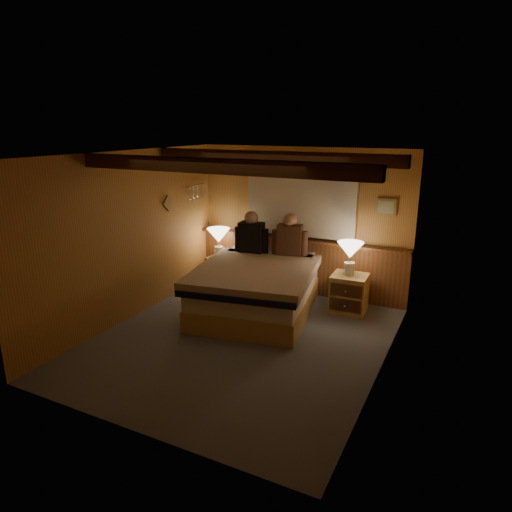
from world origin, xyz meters
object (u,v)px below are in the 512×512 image
Objects in this scene: bed at (257,288)px; lamp_left at (219,237)px; duffel_bag at (214,285)px; lamp_right at (350,252)px; nightstand_left at (222,271)px; nightstand_right at (349,293)px; person_left at (251,235)px; person_right at (290,238)px.

lamp_left reaches higher than bed.
bed is at bearing -4.52° from duffel_bag.
lamp_right is at bearing -4.35° from lamp_left.
nightstand_left is at bearing 175.10° from lamp_right.
bed reaches higher than nightstand_left.
lamp_left reaches higher than nightstand_right.
lamp_right reaches higher than nightstand_right.
nightstand_right is 1.11× the size of lamp_left.
lamp_left is at bearing 172.73° from nightstand_right.
lamp_left is at bearing 134.15° from bed.
nightstand_left is 0.98× the size of lamp_right.
bed reaches higher than duffel_bag.
person_left is 1.35× the size of duffel_bag.
duffel_bag is (0.10, -0.45, -0.10)m from nightstand_left.
person_right is at bearing 3.90° from person_left.
nightstand_right is at bearing 17.83° from bed.
nightstand_right is at bearing 23.69° from duffel_bag.
lamp_right is at bearing -7.63° from person_left.
bed is at bearing -32.81° from nightstand_left.
bed is 4.61× the size of lamp_left.
nightstand_left is at bearing 120.73° from duffel_bag.
lamp_right is 1.03m from person_right.
nightstand_right is 2.26m from duffel_bag.
lamp_left is 0.73× the size of person_left.
nightstand_right is 1.10× the size of duffel_bag.
bed is 1.02m from person_right.
nightstand_right is at bearing -4.39° from lamp_left.
person_left is at bearing -10.64° from nightstand_left.
person_right is (0.62, 0.12, -0.00)m from person_left.
duffel_bag is (-1.01, 0.41, -0.23)m from bed.
lamp_left reaches higher than nightstand_left.
person_right is (-1.04, 0.14, 0.72)m from nightstand_right.
lamp_right is (1.21, 0.65, 0.55)m from bed.
duffel_bag is (-2.24, -0.24, -0.14)m from nightstand_right.
lamp_left is 0.99× the size of duffel_bag.
person_left is (0.73, -0.17, 0.15)m from lamp_left.
duffel_bag is (0.15, -0.43, -0.71)m from lamp_left.
nightstand_left is 0.70× the size of person_left.
person_left is (-1.66, 0.01, 0.72)m from nightstand_right.
nightstand_right reaches higher than duffel_bag.
nightstand_left is at bearing 172.19° from nightstand_right.
person_right reaches higher than duffel_bag.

